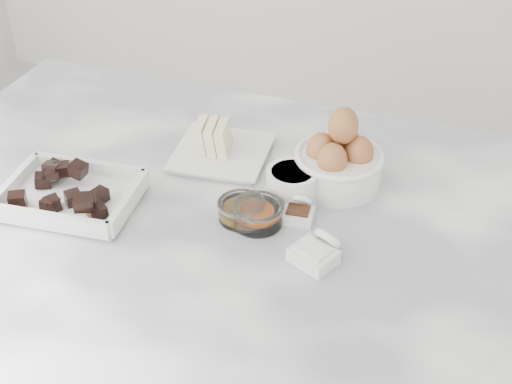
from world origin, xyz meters
TOP-DOWN VIEW (x-y plane):
  - marble_slab at (0.00, 0.00)m, footprint 1.20×0.80m
  - chocolate_dish at (-0.26, -0.04)m, footprint 0.22×0.18m
  - butter_plate at (-0.09, 0.16)m, footprint 0.17×0.17m
  - sugar_ramekin at (0.06, 0.09)m, footprint 0.08×0.08m
  - egg_bowl at (0.12, 0.15)m, footprint 0.15×0.15m
  - honey_bowl at (0.00, 0.01)m, footprint 0.08×0.08m
  - zest_bowl at (0.03, 0.01)m, footprint 0.08×0.08m
  - vanilla_spoon at (0.09, 0.04)m, footprint 0.05×0.06m
  - salt_spoon at (0.14, -0.04)m, footprint 0.08×0.09m

SIDE VIEW (x-z plane):
  - marble_slab at x=0.00m, z-range 0.90..0.94m
  - vanilla_spoon at x=0.09m, z-range 0.93..0.97m
  - salt_spoon at x=0.14m, z-range 0.93..0.98m
  - honey_bowl at x=0.00m, z-range 0.94..0.97m
  - zest_bowl at x=0.03m, z-range 0.94..0.98m
  - butter_plate at x=-0.09m, z-range 0.93..0.99m
  - chocolate_dish at x=-0.26m, z-range 0.94..0.99m
  - sugar_ramekin at x=0.06m, z-range 0.94..0.99m
  - egg_bowl at x=0.12m, z-range 0.92..1.06m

